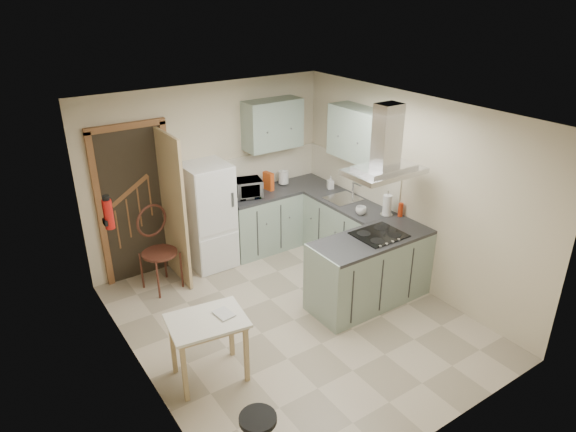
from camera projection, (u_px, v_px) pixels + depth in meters
floor at (294, 320)px, 6.16m from camera, size 4.20×4.20×0.00m
ceiling at (296, 114)px, 5.13m from camera, size 4.20×4.20×0.00m
back_wall at (210, 173)px, 7.23m from camera, size 3.60×0.00×3.60m
left_wall at (135, 274)px, 4.72m from camera, size 0.00×4.20×4.20m
right_wall at (410, 192)px, 6.57m from camera, size 0.00×4.20×4.20m
doorway at (136, 204)px, 6.72m from camera, size 1.10×0.12×2.10m
fridge at (209, 216)px, 7.11m from camera, size 0.60×0.60×1.50m
counter_back at (262, 221)px, 7.67m from camera, size 1.08×0.60×0.90m
counter_right at (334, 223)px, 7.59m from camera, size 0.60×1.95×0.90m
splashback at (268, 167)px, 7.75m from camera, size 1.68×0.02×0.50m
wall_cabinet_back at (273, 124)px, 7.33m from camera, size 0.85×0.35×0.70m
wall_cabinet_right at (358, 134)px, 6.87m from camera, size 0.35×0.90×0.70m
peninsula at (370, 269)px, 6.37m from camera, size 1.55×0.65×0.90m
hob at (379, 235)px, 6.23m from camera, size 0.58×0.50×0.01m
extractor_hood at (384, 171)px, 5.89m from camera, size 0.90×0.55×0.10m
sink at (343, 199)px, 7.27m from camera, size 0.45×0.40×0.01m
fire_extinguisher at (108, 214)px, 5.33m from camera, size 0.10×0.10×0.32m
drop_leaf_table at (209, 348)px, 5.14m from camera, size 0.82×0.66×0.70m
bentwood_chair at (160, 253)px, 6.62m from camera, size 0.55×0.55×1.03m
microwave at (245, 188)px, 7.29m from camera, size 0.54×0.43×0.26m
kettle at (283, 177)px, 7.76m from camera, size 0.20×0.20×0.23m
cereal_box at (268, 181)px, 7.55m from camera, size 0.10×0.19×0.27m
soap_bottle at (330, 183)px, 7.60m from camera, size 0.11×0.11×0.19m
paper_towel at (387, 205)px, 6.71m from camera, size 0.12×0.12×0.29m
cup at (361, 211)px, 6.76m from camera, size 0.15×0.15×0.11m
red_bottle at (401, 210)px, 6.70m from camera, size 0.07×0.07×0.18m
book at (217, 314)px, 5.01m from camera, size 0.18×0.23×0.09m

